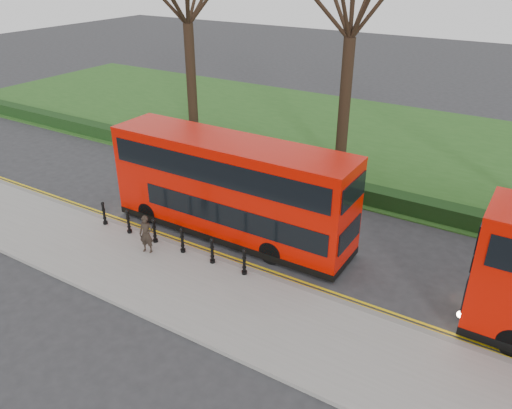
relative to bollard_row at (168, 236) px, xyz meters
The scene contains 10 objects.
ground 1.56m from the bollard_row, 72.61° to the left, with size 120.00×120.00×0.00m, color #28282B.
pavement 1.80m from the bollard_row, 75.63° to the right, with size 60.00×4.00×0.15m, color gray.
kerb 0.79m from the bollard_row, 39.62° to the left, with size 60.00×0.25×0.16m, color slate.
grass_verge 16.37m from the bollard_row, 88.52° to the left, with size 60.00×18.00×0.06m, color #25511B.
hedge 8.16m from the bollard_row, 87.03° to the left, with size 60.00×0.90×0.80m, color black.
yellow_line_outer 1.01m from the bollard_row, 56.96° to the left, with size 60.00×0.10×0.01m, color yellow.
yellow_line_inner 1.15m from the bollard_row, 63.56° to the left, with size 60.00×0.10×0.01m, color yellow.
bollard_row is the anchor object (origin of this frame).
bus_lead 3.07m from the bollard_row, 59.82° to the left, with size 10.35×2.38×4.12m.
pedestrian 0.88m from the bollard_row, 123.92° to the right, with size 0.56×0.37×1.54m, color black.
Camera 1 is at (11.36, -13.90, 10.58)m, focal length 35.00 mm.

